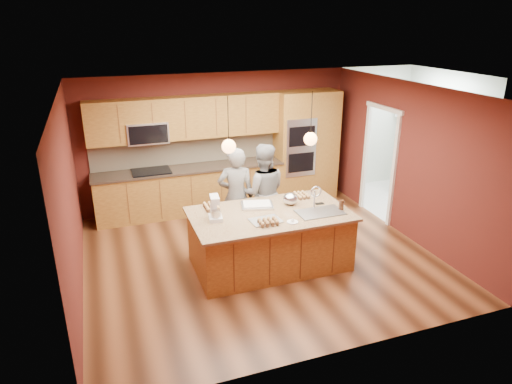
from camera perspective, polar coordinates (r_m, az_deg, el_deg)
name	(u,v)px	position (r m, az deg, el deg)	size (l,w,h in m)	color
floor	(259,256)	(7.62, 0.39, -7.96)	(5.50, 5.50, 0.00)	#3F2010
ceiling	(260,91)	(6.74, 0.45, 12.57)	(5.50, 5.50, 0.00)	silver
wall_back	(217,141)	(9.35, -4.86, 6.43)	(5.50, 5.50, 0.00)	#541C16
wall_front	(339,251)	(4.98, 10.38, -7.32)	(5.50, 5.50, 0.00)	#541C16
wall_left	(70,201)	(6.70, -22.27, -1.05)	(5.00, 5.00, 0.00)	#541C16
wall_right	(408,161)	(8.37, 18.44, 3.67)	(5.00, 5.00, 0.00)	#541C16
cabinet_run	(188,165)	(9.07, -8.52, 3.41)	(3.74, 0.64, 2.30)	brown
oven_column	(306,146)	(9.75, 6.24, 5.77)	(1.30, 0.62, 2.30)	brown
doorway_trim	(379,165)	(9.05, 15.10, 3.30)	(0.08, 1.11, 2.20)	white
laundry_room	(440,109)	(10.14, 22.02, 9.60)	(2.60, 2.70, 2.70)	silver
pendant_left	(229,146)	(6.41, -3.43, 5.74)	(0.20, 0.20, 0.80)	black
pendant_right	(310,139)	(6.86, 6.82, 6.64)	(0.20, 0.20, 0.80)	black
island	(271,238)	(7.16, 1.85, -5.82)	(2.43, 1.36, 1.28)	brown
person_left	(236,196)	(7.72, -2.51, -0.55)	(0.62, 0.41, 1.71)	black
person_right	(263,192)	(7.86, 0.82, -0.06)	(0.84, 0.65, 1.73)	slate
stand_mixer	(215,209)	(6.72, -5.16, -2.18)	(0.23, 0.29, 0.36)	white
sheet_cake	(257,205)	(7.20, 0.13, -1.62)	(0.57, 0.47, 0.05)	white
cooling_rack	(266,221)	(6.68, 1.20, -3.58)	(0.44, 0.32, 0.02)	silver
mixing_bowl	(290,199)	(7.27, 4.32, -0.85)	(0.24, 0.24, 0.20)	silver
plate	(292,222)	(6.67, 4.58, -3.75)	(0.17, 0.17, 0.01)	white
tumbler	(341,205)	(7.18, 10.61, -1.60)	(0.08, 0.08, 0.15)	#3B1F10
phone	(319,204)	(7.37, 7.94, -1.43)	(0.14, 0.07, 0.01)	black
cupcakes_left	(211,206)	(7.15, -5.60, -1.79)	(0.24, 0.32, 0.07)	tan
cupcakes_rack	(268,221)	(6.56, 1.55, -3.69)	(0.30, 0.22, 0.07)	tan
cupcakes_right	(301,195)	(7.60, 5.70, -0.40)	(0.22, 0.29, 0.07)	tan
washer	(435,182)	(10.16, 21.47, 1.17)	(0.61, 0.63, 0.99)	white
dryer	(414,172)	(10.60, 19.15, 2.33)	(0.63, 0.65, 1.02)	white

